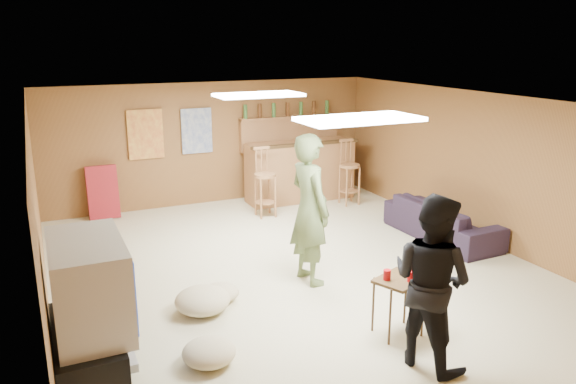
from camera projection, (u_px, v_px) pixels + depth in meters
name	position (u px, v px, depth m)	size (l,w,h in m)	color
ground	(294.00, 268.00, 7.41)	(7.00, 7.00, 0.00)	beige
ceiling	(295.00, 101.00, 6.83)	(6.00, 7.00, 0.02)	silver
wall_back	(213.00, 143.00, 10.19)	(6.00, 0.02, 2.20)	brown
wall_front	(500.00, 302.00, 4.05)	(6.00, 0.02, 2.20)	brown
wall_left	(38.00, 219.00, 5.92)	(0.02, 7.00, 2.20)	brown
wall_right	(477.00, 167.00, 8.32)	(0.02, 7.00, 2.20)	brown
tv_stand	(88.00, 354.00, 4.94)	(0.55, 1.30, 0.50)	black
dvd_box	(114.00, 358.00, 5.06)	(0.35, 0.50, 0.08)	#B2B2B7
tv_body	(89.00, 285.00, 4.80)	(0.60, 1.10, 0.80)	#B2B2B7
tv_screen	(126.00, 279.00, 4.92)	(0.02, 0.95, 0.65)	navy
bar_counter	(300.00, 171.00, 10.46)	(2.00, 0.60, 1.10)	#946036
bar_lip	(306.00, 144.00, 10.09)	(2.10, 0.12, 0.05)	#392512
bar_shelf	(290.00, 117.00, 10.60)	(2.00, 0.18, 0.05)	#946036
bar_backing	(289.00, 133.00, 10.70)	(2.00, 0.14, 0.60)	#946036
poster_left	(146.00, 134.00, 9.61)	(0.60, 0.03, 0.85)	#BF3F26
poster_right	(197.00, 131.00, 9.97)	(0.55, 0.03, 0.80)	#334C99
folding_chair_stack	(103.00, 192.00, 9.39)	(0.50, 0.14, 0.90)	maroon
ceiling_panel_front	(360.00, 119.00, 5.52)	(1.20, 0.60, 0.04)	white
ceiling_panel_back	(259.00, 95.00, 7.89)	(1.20, 0.60, 0.04)	white
person_olive	(310.00, 209.00, 6.81)	(0.68, 0.45, 1.86)	#5B6D3F
person_black	(431.00, 281.00, 5.07)	(0.80, 0.62, 1.64)	black
sofa	(442.00, 220.00, 8.48)	(1.93, 0.76, 0.56)	black
tray_table	(398.00, 306.00, 5.70)	(0.47, 0.38, 0.61)	#392512
cup_red_near	(387.00, 275.00, 5.58)	(0.08, 0.08, 0.10)	#B00B0F
cup_red_far	(411.00, 276.00, 5.54)	(0.08, 0.08, 0.11)	#B00B0F
cup_blue	(407.00, 267.00, 5.78)	(0.07, 0.07, 0.10)	navy
bar_stool_left	(265.00, 184.00, 9.46)	(0.36, 0.36, 1.14)	#946036
bar_stool_right	(350.00, 175.00, 10.17)	(0.34, 0.34, 1.08)	#946036
cushion_near_tv	(202.00, 300.00, 6.21)	(0.61, 0.61, 0.28)	tan
cushion_mid	(220.00, 293.00, 6.49)	(0.43, 0.43, 0.20)	tan
cushion_far	(209.00, 352.00, 5.22)	(0.51, 0.51, 0.23)	tan
bottle_row	(287.00, 109.00, 10.52)	(1.76, 0.08, 0.26)	#3F7233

